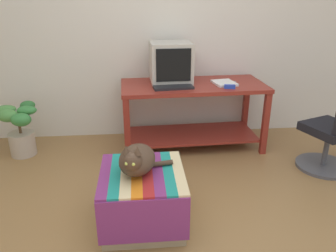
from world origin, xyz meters
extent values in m
plane|color=olive|center=(0.00, 0.00, 0.00)|extent=(14.00, 14.00, 0.00)
cube|color=silver|center=(0.00, 2.05, 1.30)|extent=(8.00, 0.10, 2.60)
cube|color=maroon|center=(-0.36, 1.28, 0.34)|extent=(0.06, 0.06, 0.67)
cube|color=maroon|center=(1.07, 1.33, 0.34)|extent=(0.06, 0.06, 0.67)
cube|color=maroon|center=(1.05, 1.92, 0.34)|extent=(0.06, 0.06, 0.67)
cube|color=maroon|center=(-0.38, 1.87, 0.34)|extent=(0.06, 0.06, 0.67)
cube|color=maroon|center=(0.35, 1.60, 0.13)|extent=(1.41, 0.63, 0.02)
cube|color=maroon|center=(0.35, 1.60, 0.69)|extent=(1.54, 0.73, 0.04)
cube|color=#BCB7A8|center=(0.12, 1.71, 0.72)|extent=(0.31, 0.28, 0.02)
cube|color=#BCB7A8|center=(0.12, 1.71, 0.92)|extent=(0.44, 0.39, 0.42)
cube|color=black|center=(0.13, 1.51, 0.94)|extent=(0.35, 0.03, 0.33)
cube|color=black|center=(0.12, 1.44, 0.73)|extent=(0.41, 0.19, 0.02)
cube|color=white|center=(0.67, 1.56, 0.73)|extent=(0.25, 0.29, 0.02)
cube|color=tan|center=(-0.23, 0.29, 0.21)|extent=(0.57, 0.58, 0.41)
cube|color=#7A2D6B|center=(-0.23, -0.03, 0.25)|extent=(0.60, 0.01, 0.33)
cube|color=#7A2D6B|center=(-0.49, 0.29, 0.42)|extent=(0.08, 0.63, 0.02)
cube|color=#1E897A|center=(-0.42, 0.29, 0.42)|extent=(0.08, 0.63, 0.02)
cube|color=beige|center=(-0.34, 0.29, 0.42)|extent=(0.08, 0.63, 0.02)
cube|color=orange|center=(-0.27, 0.29, 0.42)|extent=(0.08, 0.63, 0.02)
cube|color=#AD2323|center=(-0.19, 0.29, 0.42)|extent=(0.08, 0.63, 0.02)
cube|color=#7A2D6B|center=(-0.12, 0.29, 0.42)|extent=(0.08, 0.63, 0.02)
cube|color=#1E897A|center=(-0.04, 0.29, 0.42)|extent=(0.08, 0.63, 0.02)
cube|color=beige|center=(0.03, 0.29, 0.42)|extent=(0.08, 0.63, 0.02)
ellipsoid|color=#473323|center=(-0.26, 0.30, 0.53)|extent=(0.32, 0.39, 0.20)
sphere|color=#473323|center=(-0.29, 0.18, 0.58)|extent=(0.14, 0.14, 0.14)
cylinder|color=#473323|center=(-0.13, 0.36, 0.45)|extent=(0.27, 0.09, 0.04)
cone|color=#473323|center=(-0.33, 0.19, 0.66)|extent=(0.05, 0.05, 0.06)
cone|color=#473323|center=(-0.25, 0.17, 0.66)|extent=(0.05, 0.05, 0.06)
sphere|color=#C6D151|center=(-0.33, 0.13, 0.59)|extent=(0.02, 0.02, 0.02)
sphere|color=#C6D151|center=(-0.28, 0.11, 0.59)|extent=(0.02, 0.02, 0.02)
cylinder|color=#B7A893|center=(-1.48, 1.54, 0.12)|extent=(0.26, 0.26, 0.25)
cylinder|color=brown|center=(-1.48, 1.54, 0.33)|extent=(0.03, 0.03, 0.17)
ellipsoid|color=#38843D|center=(-1.37, 1.53, 0.50)|extent=(0.20, 0.13, 0.09)
ellipsoid|color=#2D7033|center=(-1.41, 1.68, 0.50)|extent=(0.15, 0.16, 0.09)
ellipsoid|color=#4C8E42|center=(-1.60, 1.59, 0.49)|extent=(0.21, 0.15, 0.08)
ellipsoid|color=#4C8E42|center=(-1.55, 1.48, 0.46)|extent=(0.20, 0.15, 0.13)
ellipsoid|color=#38843D|center=(-1.41, 1.42, 0.44)|extent=(0.20, 0.14, 0.13)
cylinder|color=#4C4C51|center=(1.57, 0.98, 0.01)|extent=(0.52, 0.52, 0.03)
cylinder|color=#4C4C51|center=(1.57, 0.98, 0.20)|extent=(0.05, 0.05, 0.34)
cube|color=black|center=(1.57, 0.98, 0.41)|extent=(0.54, 0.54, 0.08)
cube|color=#2342B7|center=(0.68, 1.39, 0.73)|extent=(0.12, 0.06, 0.04)
cylinder|color=#B7B7BC|center=(0.75, 1.62, 0.72)|extent=(0.13, 0.06, 0.01)
camera|label=1|loc=(-0.23, -1.79, 1.62)|focal=35.65mm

